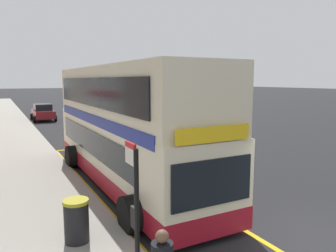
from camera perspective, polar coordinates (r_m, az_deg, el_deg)
name	(u,v)px	position (r m, az deg, el deg)	size (l,w,h in m)	color
ground_plane	(66,116)	(37.42, -17.56, 1.70)	(260.00, 260.00, 0.00)	black
double_decker_bus	(125,129)	(12.38, -7.61, -0.59)	(3.22, 11.36, 4.40)	beige
bus_bay_markings	(122,181)	(12.96, -8.03, -9.56)	(2.92, 14.02, 0.01)	gold
bus_stop_sign	(135,204)	(5.99, -5.82, -13.53)	(0.09, 0.51, 2.67)	black
parked_car_grey_far	(118,109)	(35.31, -8.78, 2.93)	(2.09, 4.20, 1.62)	slate
parked_car_maroon_kerbside	(85,102)	(48.52, -14.36, 4.15)	(2.09, 4.20, 1.62)	maroon
parked_car_maroon_across	(43,112)	(33.88, -21.12, 2.27)	(2.09, 4.20, 1.62)	maroon
litter_bin	(76,221)	(8.20, -15.79, -15.70)	(0.60, 0.60, 1.02)	black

